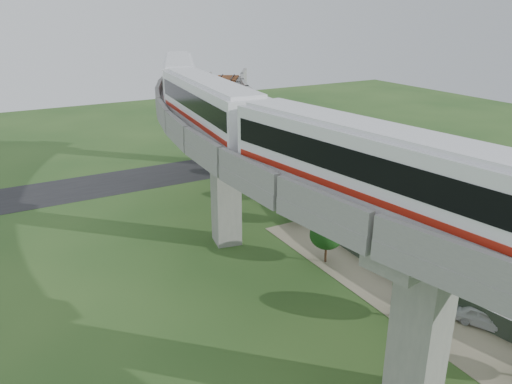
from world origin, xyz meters
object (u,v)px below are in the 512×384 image
car_red (509,265)px  car_white (485,317)px  car_dark (468,245)px  metro_train (309,127)px

car_red → car_white: bearing=-80.8°
car_white → car_red: (7.32, 3.50, -0.08)m
car_red → car_dark: car_dark is taller
metro_train → car_white: (9.14, -6.53, -11.65)m
metro_train → car_dark: (16.64, 0.71, -11.67)m
metro_train → car_white: metro_train is taller
car_white → car_dark: car_white is taller
metro_train → car_dark: 20.34m
metro_train → car_red: 20.44m
car_dark → metro_train: bearing=77.0°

